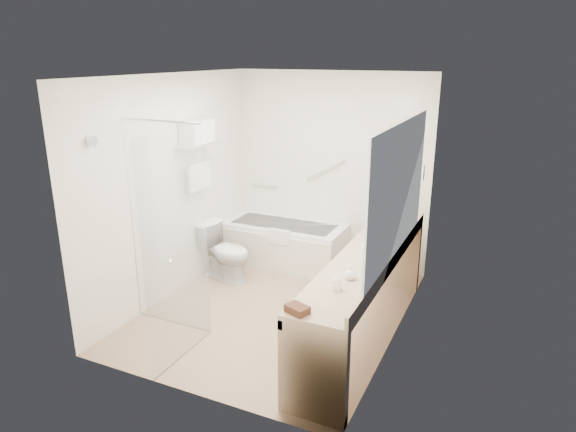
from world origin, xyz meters
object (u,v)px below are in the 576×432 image
at_px(bathtub, 284,243).
at_px(amenity_basket, 297,309).
at_px(water_bottle_left, 392,213).
at_px(toilet, 225,252).
at_px(vanity_counter, 365,278).

distance_m(bathtub, amenity_basket, 3.03).
height_order(bathtub, water_bottle_left, water_bottle_left).
relative_size(bathtub, water_bottle_left, 7.39).
bearing_deg(bathtub, toilet, -121.19).
distance_m(toilet, amenity_basket, 2.68).
distance_m(toilet, water_bottle_left, 2.08).
height_order(bathtub, vanity_counter, vanity_counter).
xyz_separation_m(bathtub, toilet, (-0.45, -0.74, 0.07)).
bearing_deg(toilet, amenity_basket, -124.59).
height_order(toilet, amenity_basket, amenity_basket).
relative_size(vanity_counter, toilet, 3.80).
relative_size(bathtub, vanity_counter, 0.59).
height_order(bathtub, toilet, toilet).
bearing_deg(vanity_counter, toilet, 161.91).
relative_size(toilet, water_bottle_left, 3.28).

